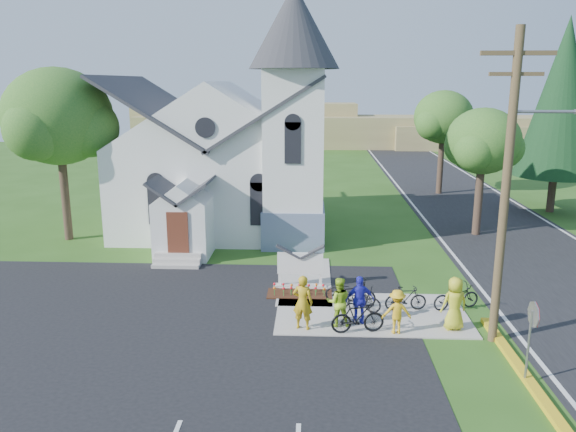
{
  "coord_description": "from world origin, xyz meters",
  "views": [
    {
      "loc": [
        -0.71,
        -18.96,
        8.37
      ],
      "look_at": [
        -1.79,
        5.0,
        2.63
      ],
      "focal_mm": 35.0,
      "sensor_mm": 36.0,
      "label": 1
    }
  ],
  "objects_px": {
    "church_sign": "(300,264)",
    "stop_sign": "(532,325)",
    "bike_4": "(456,297)",
    "bike_0": "(357,298)",
    "bike_2": "(350,292)",
    "bike_3": "(406,298)",
    "cyclist_1": "(338,302)",
    "cyclist_2": "(360,300)",
    "cyclist_3": "(397,311)",
    "bike_1": "(358,317)",
    "cyclist_0": "(303,302)",
    "cyclist_4": "(454,303)",
    "utility_pole": "(509,180)"
  },
  "relations": [
    {
      "from": "stop_sign",
      "to": "bike_4",
      "type": "height_order",
      "value": "stop_sign"
    },
    {
      "from": "cyclist_0",
      "to": "cyclist_2",
      "type": "xyz_separation_m",
      "value": [
        1.99,
        0.51,
        -0.09
      ]
    },
    {
      "from": "church_sign",
      "to": "stop_sign",
      "type": "xyz_separation_m",
      "value": [
        6.63,
        -7.4,
        0.75
      ]
    },
    {
      "from": "church_sign",
      "to": "cyclist_4",
      "type": "distance_m",
      "value": 6.68
    },
    {
      "from": "church_sign",
      "to": "cyclist_2",
      "type": "height_order",
      "value": "cyclist_2"
    },
    {
      "from": "church_sign",
      "to": "utility_pole",
      "type": "height_order",
      "value": "utility_pole"
    },
    {
      "from": "cyclist_2",
      "to": "cyclist_4",
      "type": "relative_size",
      "value": 0.94
    },
    {
      "from": "cyclist_2",
      "to": "cyclist_1",
      "type": "bearing_deg",
      "value": 3.65
    },
    {
      "from": "bike_4",
      "to": "church_sign",
      "type": "bearing_deg",
      "value": 51.35
    },
    {
      "from": "church_sign",
      "to": "cyclist_1",
      "type": "bearing_deg",
      "value": -69.61
    },
    {
      "from": "bike_2",
      "to": "bike_4",
      "type": "distance_m",
      "value": 3.94
    },
    {
      "from": "bike_0",
      "to": "bike_2",
      "type": "xyz_separation_m",
      "value": [
        -0.23,
        0.56,
        0.04
      ]
    },
    {
      "from": "bike_0",
      "to": "bike_4",
      "type": "relative_size",
      "value": 0.96
    },
    {
      "from": "cyclist_1",
      "to": "bike_1",
      "type": "xyz_separation_m",
      "value": [
        0.64,
        -0.57,
        -0.32
      ]
    },
    {
      "from": "bike_3",
      "to": "bike_4",
      "type": "xyz_separation_m",
      "value": [
        1.9,
        0.21,
        0.02
      ]
    },
    {
      "from": "church_sign",
      "to": "bike_1",
      "type": "relative_size",
      "value": 1.2
    },
    {
      "from": "cyclist_2",
      "to": "church_sign",
      "type": "bearing_deg",
      "value": -69.36
    },
    {
      "from": "church_sign",
      "to": "bike_0",
      "type": "height_order",
      "value": "church_sign"
    },
    {
      "from": "cyclist_0",
      "to": "cyclist_2",
      "type": "bearing_deg",
      "value": -152.88
    },
    {
      "from": "bike_2",
      "to": "cyclist_0",
      "type": "bearing_deg",
      "value": 155.57
    },
    {
      "from": "cyclist_3",
      "to": "cyclist_4",
      "type": "relative_size",
      "value": 0.82
    },
    {
      "from": "cyclist_1",
      "to": "bike_3",
      "type": "relative_size",
      "value": 1.11
    },
    {
      "from": "cyclist_2",
      "to": "utility_pole",
      "type": "bearing_deg",
      "value": 156.23
    },
    {
      "from": "cyclist_0",
      "to": "cyclist_4",
      "type": "bearing_deg",
      "value": -165.07
    },
    {
      "from": "bike_2",
      "to": "utility_pole",
      "type": "bearing_deg",
      "value": -107.01
    },
    {
      "from": "cyclist_1",
      "to": "bike_3",
      "type": "bearing_deg",
      "value": -154.64
    },
    {
      "from": "cyclist_2",
      "to": "bike_4",
      "type": "distance_m",
      "value": 4.02
    },
    {
      "from": "church_sign",
      "to": "bike_3",
      "type": "bearing_deg",
      "value": -30.88
    },
    {
      "from": "cyclist_0",
      "to": "bike_3",
      "type": "xyz_separation_m",
      "value": [
        3.81,
        1.77,
        -0.49
      ]
    },
    {
      "from": "bike_0",
      "to": "bike_3",
      "type": "distance_m",
      "value": 1.8
    },
    {
      "from": "cyclist_1",
      "to": "cyclist_3",
      "type": "distance_m",
      "value": 2.02
    },
    {
      "from": "stop_sign",
      "to": "cyclist_3",
      "type": "bearing_deg",
      "value": 136.89
    },
    {
      "from": "bike_1",
      "to": "cyclist_0",
      "type": "bearing_deg",
      "value": 72.95
    },
    {
      "from": "utility_pole",
      "to": "stop_sign",
      "type": "bearing_deg",
      "value": -88.51
    },
    {
      "from": "cyclist_4",
      "to": "cyclist_3",
      "type": "bearing_deg",
      "value": -2.05
    },
    {
      "from": "bike_0",
      "to": "bike_1",
      "type": "height_order",
      "value": "bike_1"
    },
    {
      "from": "church_sign",
      "to": "stop_sign",
      "type": "height_order",
      "value": "stop_sign"
    },
    {
      "from": "cyclist_0",
      "to": "bike_4",
      "type": "xyz_separation_m",
      "value": [
        5.71,
        1.98,
        -0.48
      ]
    },
    {
      "from": "bike_4",
      "to": "bike_3",
      "type": "bearing_deg",
      "value": 78.01
    },
    {
      "from": "church_sign",
      "to": "cyclist_1",
      "type": "xyz_separation_m",
      "value": [
        1.42,
        -3.83,
        -0.1
      ]
    },
    {
      "from": "cyclist_4",
      "to": "church_sign",
      "type": "bearing_deg",
      "value": -49.47
    },
    {
      "from": "stop_sign",
      "to": "cyclist_0",
      "type": "distance_m",
      "value": 7.26
    },
    {
      "from": "church_sign",
      "to": "bike_2",
      "type": "xyz_separation_m",
      "value": [
        1.97,
        -1.92,
        -0.46
      ]
    },
    {
      "from": "cyclist_1",
      "to": "bike_2",
      "type": "height_order",
      "value": "cyclist_1"
    },
    {
      "from": "church_sign",
      "to": "bike_4",
      "type": "relative_size",
      "value": 1.18
    },
    {
      "from": "cyclist_0",
      "to": "bike_1",
      "type": "height_order",
      "value": "cyclist_0"
    },
    {
      "from": "cyclist_2",
      "to": "cyclist_3",
      "type": "relative_size",
      "value": 1.14
    },
    {
      "from": "stop_sign",
      "to": "bike_4",
      "type": "xyz_separation_m",
      "value": [
        -0.73,
        5.22,
        -1.24
      ]
    },
    {
      "from": "bike_1",
      "to": "cyclist_4",
      "type": "distance_m",
      "value": 3.38
    },
    {
      "from": "utility_pole",
      "to": "bike_4",
      "type": "distance_m",
      "value": 5.52
    }
  ]
}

